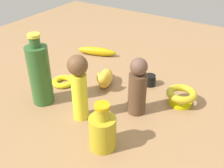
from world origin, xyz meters
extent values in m
plane|color=#936D47|center=(0.00, 0.00, 0.00)|extent=(2.00, 2.00, 0.00)
ellipsoid|color=gold|center=(-0.05, 0.04, 0.03)|extent=(0.09, 0.13, 0.06)
sphere|color=gold|center=(-0.04, -0.01, 0.06)|extent=(0.05, 0.05, 0.05)
cone|color=gold|center=(-0.03, 0.00, 0.08)|extent=(0.02, 0.02, 0.02)
cone|color=gold|center=(-0.05, -0.01, 0.08)|extent=(0.02, 0.02, 0.02)
ellipsoid|color=gold|center=(-0.07, 0.09, 0.02)|extent=(0.03, 0.06, 0.02)
cylinder|color=brown|center=(0.13, -0.05, 0.07)|extent=(0.06, 0.06, 0.15)
sphere|color=brown|center=(0.13, -0.05, 0.18)|extent=(0.06, 0.06, 0.06)
cylinder|color=yellow|center=(-0.01, -0.18, 0.08)|extent=(0.05, 0.05, 0.17)
sphere|color=brown|center=(-0.01, -0.18, 0.20)|extent=(0.06, 0.06, 0.06)
cylinder|color=black|center=(0.10, 0.13, 0.02)|extent=(0.05, 0.05, 0.03)
cylinder|color=yellow|center=(0.10, 0.13, 0.03)|extent=(0.04, 0.04, 0.00)
cylinder|color=black|center=(0.10, 0.13, 0.04)|extent=(0.04, 0.04, 0.01)
cylinder|color=gold|center=(0.13, -0.25, 0.05)|extent=(0.08, 0.08, 0.10)
cylinder|color=gold|center=(0.13, -0.25, 0.12)|extent=(0.04, 0.04, 0.04)
cylinder|color=#CD9C0D|center=(0.13, -0.25, 0.15)|extent=(0.04, 0.04, 0.01)
torus|color=yellow|center=(-0.20, -0.05, 0.01)|extent=(0.09, 0.09, 0.02)
cylinder|color=#C4BE07|center=(0.25, 0.08, 0.01)|extent=(0.08, 0.08, 0.01)
torus|color=gold|center=(0.25, 0.08, 0.04)|extent=(0.11, 0.11, 0.03)
cylinder|color=#2E5B29|center=(-0.18, -0.18, 0.11)|extent=(0.08, 0.08, 0.22)
cylinder|color=#2E5B29|center=(-0.18, -0.18, 0.24)|extent=(0.04, 0.04, 0.03)
cylinder|color=yellow|center=(-0.18, -0.18, 0.26)|extent=(0.04, 0.04, 0.01)
ellipsoid|color=#C09A0E|center=(-0.25, 0.25, 0.02)|extent=(0.20, 0.10, 0.04)
camera|label=1|loc=(0.47, -0.73, 0.58)|focal=42.85mm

